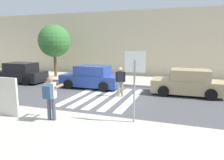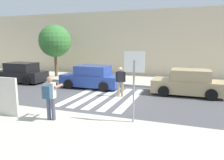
{
  "view_description": "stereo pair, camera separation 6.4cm",
  "coord_description": "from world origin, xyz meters",
  "px_view_note": "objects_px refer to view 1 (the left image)",
  "views": [
    {
      "loc": [
        4.5,
        -11.23,
        3.16
      ],
      "look_at": [
        0.6,
        -0.2,
        1.1
      ],
      "focal_mm": 35.0,
      "sensor_mm": 36.0,
      "label": 1
    },
    {
      "loc": [
        4.56,
        -11.21,
        3.16
      ],
      "look_at": [
        0.6,
        -0.2,
        1.1
      ],
      "focal_mm": 35.0,
      "sensor_mm": 36.0,
      "label": 2
    }
  ],
  "objects_px": {
    "pedestrian_crossing": "(120,80)",
    "advertising_board": "(7,97)",
    "stop_sign": "(135,71)",
    "parked_car_tan": "(188,83)",
    "photographer_with_backpack": "(50,94)",
    "parked_car_black": "(20,73)",
    "street_tree_west": "(54,41)",
    "parked_car_blue": "(91,77)"
  },
  "relations": [
    {
      "from": "photographer_with_backpack",
      "to": "advertising_board",
      "type": "bearing_deg",
      "value": -175.98
    },
    {
      "from": "pedestrian_crossing",
      "to": "parked_car_blue",
      "type": "xyz_separation_m",
      "value": [
        -2.63,
        1.7,
        -0.25
      ]
    },
    {
      "from": "pedestrian_crossing",
      "to": "parked_car_tan",
      "type": "bearing_deg",
      "value": 24.8
    },
    {
      "from": "photographer_with_backpack",
      "to": "street_tree_west",
      "type": "relative_size",
      "value": 0.39
    },
    {
      "from": "stop_sign",
      "to": "pedestrian_crossing",
      "type": "distance_m",
      "value": 4.6
    },
    {
      "from": "parked_car_blue",
      "to": "parked_car_tan",
      "type": "distance_m",
      "value": 6.31
    },
    {
      "from": "stop_sign",
      "to": "advertising_board",
      "type": "height_order",
      "value": "stop_sign"
    },
    {
      "from": "stop_sign",
      "to": "photographer_with_backpack",
      "type": "height_order",
      "value": "stop_sign"
    },
    {
      "from": "parked_car_blue",
      "to": "advertising_board",
      "type": "height_order",
      "value": "advertising_board"
    },
    {
      "from": "parked_car_tan",
      "to": "pedestrian_crossing",
      "type": "bearing_deg",
      "value": -155.2
    },
    {
      "from": "photographer_with_backpack",
      "to": "parked_car_black",
      "type": "relative_size",
      "value": 0.42
    },
    {
      "from": "photographer_with_backpack",
      "to": "parked_car_black",
      "type": "bearing_deg",
      "value": 138.28
    },
    {
      "from": "stop_sign",
      "to": "parked_car_tan",
      "type": "bearing_deg",
      "value": 72.03
    },
    {
      "from": "stop_sign",
      "to": "photographer_with_backpack",
      "type": "xyz_separation_m",
      "value": [
        -3.08,
        -0.88,
        -0.93
      ]
    },
    {
      "from": "parked_car_black",
      "to": "advertising_board",
      "type": "xyz_separation_m",
      "value": [
        5.45,
        -6.79,
        0.21
      ]
    },
    {
      "from": "parked_car_blue",
      "to": "street_tree_west",
      "type": "height_order",
      "value": "street_tree_west"
    },
    {
      "from": "photographer_with_backpack",
      "to": "street_tree_west",
      "type": "height_order",
      "value": "street_tree_west"
    },
    {
      "from": "street_tree_west",
      "to": "parked_car_blue",
      "type": "bearing_deg",
      "value": -30.43
    },
    {
      "from": "stop_sign",
      "to": "parked_car_tan",
      "type": "height_order",
      "value": "stop_sign"
    },
    {
      "from": "pedestrian_crossing",
      "to": "advertising_board",
      "type": "bearing_deg",
      "value": -122.85
    },
    {
      "from": "stop_sign",
      "to": "parked_car_blue",
      "type": "bearing_deg",
      "value": 127.52
    },
    {
      "from": "pedestrian_crossing",
      "to": "stop_sign",
      "type": "bearing_deg",
      "value": -66.12
    },
    {
      "from": "photographer_with_backpack",
      "to": "street_tree_west",
      "type": "distance_m",
      "value": 11.43
    },
    {
      "from": "parked_car_tan",
      "to": "advertising_board",
      "type": "distance_m",
      "value": 9.74
    },
    {
      "from": "photographer_with_backpack",
      "to": "pedestrian_crossing",
      "type": "relative_size",
      "value": 1.0
    },
    {
      "from": "photographer_with_backpack",
      "to": "parked_car_tan",
      "type": "relative_size",
      "value": 0.42
    },
    {
      "from": "photographer_with_backpack",
      "to": "parked_car_tan",
      "type": "distance_m",
      "value": 8.31
    },
    {
      "from": "parked_car_black",
      "to": "street_tree_west",
      "type": "bearing_deg",
      "value": 64.03
    },
    {
      "from": "street_tree_west",
      "to": "parked_car_black",
      "type": "bearing_deg",
      "value": -115.97
    },
    {
      "from": "stop_sign",
      "to": "parked_car_tan",
      "type": "xyz_separation_m",
      "value": [
        1.87,
        5.78,
        -1.37
      ]
    },
    {
      "from": "parked_car_black",
      "to": "advertising_board",
      "type": "relative_size",
      "value": 2.56
    },
    {
      "from": "stop_sign",
      "to": "street_tree_west",
      "type": "relative_size",
      "value": 0.6
    },
    {
      "from": "advertising_board",
      "to": "stop_sign",
      "type": "bearing_deg",
      "value": 11.29
    },
    {
      "from": "parked_car_blue",
      "to": "advertising_board",
      "type": "distance_m",
      "value": 6.83
    },
    {
      "from": "stop_sign",
      "to": "advertising_board",
      "type": "distance_m",
      "value": 5.32
    },
    {
      "from": "pedestrian_crossing",
      "to": "advertising_board",
      "type": "relative_size",
      "value": 1.08
    },
    {
      "from": "photographer_with_backpack",
      "to": "parked_car_blue",
      "type": "relative_size",
      "value": 0.42
    },
    {
      "from": "parked_car_black",
      "to": "parked_car_tan",
      "type": "xyz_separation_m",
      "value": [
        12.42,
        0.0,
        0.0
      ]
    },
    {
      "from": "photographer_with_backpack",
      "to": "parked_car_blue",
      "type": "xyz_separation_m",
      "value": [
        -1.36,
        6.65,
        -0.44
      ]
    },
    {
      "from": "pedestrian_crossing",
      "to": "parked_car_blue",
      "type": "distance_m",
      "value": 3.14
    },
    {
      "from": "street_tree_west",
      "to": "parked_car_tan",
      "type": "bearing_deg",
      "value": -14.16
    },
    {
      "from": "pedestrian_crossing",
      "to": "street_tree_west",
      "type": "xyz_separation_m",
      "value": [
        -7.38,
        4.49,
        2.23
      ]
    }
  ]
}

